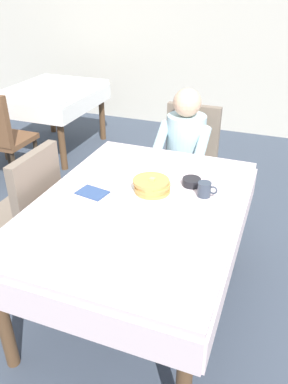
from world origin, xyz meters
TOP-DOWN VIEW (x-y plane):
  - ground_plane at (0.00, 0.00)m, footprint 14.00×14.00m
  - dining_table_main at (0.00, 0.00)m, footprint 1.12×1.52m
  - chair_diner at (-0.02, 1.17)m, footprint 0.44×0.45m
  - diner_person at (-0.02, 1.01)m, footprint 0.40×0.43m
  - chair_left_side at (-0.77, 0.00)m, footprint 0.45×0.44m
  - plate_breakfast at (0.04, 0.12)m, footprint 0.28×0.28m
  - breakfast_stack at (0.03, 0.12)m, footprint 0.22×0.21m
  - cup_coffee at (0.32, 0.20)m, footprint 0.11×0.08m
  - bowl_butter at (0.22, 0.30)m, footprint 0.11×0.11m
  - fork_left_of_plate at (-0.15, 0.10)m, footprint 0.03×0.18m
  - knife_right_of_plate at (0.23, 0.10)m, footprint 0.04×0.20m
  - spoon_near_edge at (0.05, -0.21)m, footprint 0.15×0.03m
  - napkin_folded at (-0.29, -0.00)m, footprint 0.19×0.15m
  - background_table_far at (-1.84, 1.98)m, footprint 0.92×1.12m

SIDE VIEW (x-z plane):
  - ground_plane at x=0.00m, z-range 0.00..0.00m
  - chair_diner at x=-0.02m, z-range 0.06..0.99m
  - chair_left_side at x=-0.77m, z-range 0.06..0.99m
  - background_table_far at x=-1.84m, z-range 0.25..0.99m
  - dining_table_main at x=0.00m, z-range 0.28..1.02m
  - diner_person at x=-0.02m, z-range 0.11..1.23m
  - fork_left_of_plate at x=-0.15m, z-range 0.74..0.74m
  - knife_right_of_plate at x=0.23m, z-range 0.74..0.74m
  - spoon_near_edge at x=0.05m, z-range 0.74..0.74m
  - napkin_folded at x=-0.29m, z-range 0.74..0.75m
  - plate_breakfast at x=0.04m, z-range 0.74..0.76m
  - bowl_butter at x=0.22m, z-range 0.74..0.78m
  - cup_coffee at x=0.32m, z-range 0.74..0.83m
  - breakfast_stack at x=0.03m, z-range 0.75..0.83m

